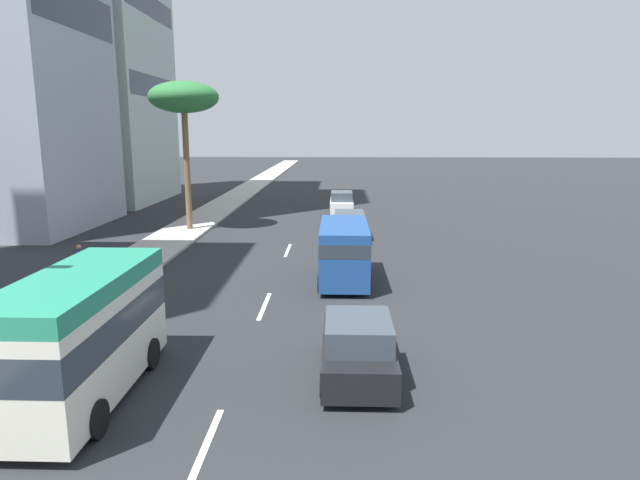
{
  "coord_description": "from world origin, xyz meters",
  "views": [
    {
      "loc": [
        -5.04,
        -2.71,
        6.44
      ],
      "look_at": [
        16.95,
        -2.0,
        2.04
      ],
      "focal_mm": 30.81,
      "sensor_mm": 36.0,
      "label": 1
    }
  ],
  "objects_px": {
    "palm_tree": "(184,99)",
    "minibus_fifth": "(82,332)",
    "car_lead": "(349,226)",
    "van_third": "(344,249)",
    "pedestrian_near_lamp": "(80,261)",
    "car_second": "(342,203)",
    "car_fourth": "(358,348)"
  },
  "relations": [
    {
      "from": "minibus_fifth",
      "to": "van_third",
      "type": "bearing_deg",
      "value": 149.22
    },
    {
      "from": "car_second",
      "to": "pedestrian_near_lamp",
      "type": "xyz_separation_m",
      "value": [
        -20.97,
        11.15,
        0.22
      ]
    },
    {
      "from": "van_third",
      "to": "palm_tree",
      "type": "height_order",
      "value": "palm_tree"
    },
    {
      "from": "car_second",
      "to": "palm_tree",
      "type": "xyz_separation_m",
      "value": [
        -8.14,
        9.95,
        7.54
      ]
    },
    {
      "from": "minibus_fifth",
      "to": "pedestrian_near_lamp",
      "type": "relative_size",
      "value": 3.77
    },
    {
      "from": "car_second",
      "to": "van_third",
      "type": "relative_size",
      "value": 0.82
    },
    {
      "from": "pedestrian_near_lamp",
      "to": "car_lead",
      "type": "bearing_deg",
      "value": 107.93
    },
    {
      "from": "car_lead",
      "to": "van_third",
      "type": "height_order",
      "value": "van_third"
    },
    {
      "from": "van_third",
      "to": "pedestrian_near_lamp",
      "type": "distance_m",
      "value": 11.16
    },
    {
      "from": "car_second",
      "to": "minibus_fifth",
      "type": "xyz_separation_m",
      "value": [
        -30.83,
        6.43,
        0.9
      ]
    },
    {
      "from": "palm_tree",
      "to": "minibus_fifth",
      "type": "bearing_deg",
      "value": -171.18
    },
    {
      "from": "car_lead",
      "to": "palm_tree",
      "type": "distance_m",
      "value": 13.01
    },
    {
      "from": "van_third",
      "to": "pedestrian_near_lamp",
      "type": "relative_size",
      "value": 3.27
    },
    {
      "from": "car_second",
      "to": "car_lead",
      "type": "bearing_deg",
      "value": -177.8
    },
    {
      "from": "car_fourth",
      "to": "minibus_fifth",
      "type": "distance_m",
      "value": 6.9
    },
    {
      "from": "van_third",
      "to": "minibus_fifth",
      "type": "xyz_separation_m",
      "value": [
        -10.76,
        6.41,
        0.26
      ]
    },
    {
      "from": "car_second",
      "to": "car_fourth",
      "type": "bearing_deg",
      "value": -179.51
    },
    {
      "from": "car_second",
      "to": "pedestrian_near_lamp",
      "type": "distance_m",
      "value": 23.75
    },
    {
      "from": "minibus_fifth",
      "to": "pedestrian_near_lamp",
      "type": "xyz_separation_m",
      "value": [
        9.86,
        4.71,
        -0.68
      ]
    },
    {
      "from": "car_lead",
      "to": "pedestrian_near_lamp",
      "type": "bearing_deg",
      "value": 132.75
    },
    {
      "from": "car_fourth",
      "to": "minibus_fifth",
      "type": "xyz_separation_m",
      "value": [
        -1.42,
        6.68,
        0.93
      ]
    },
    {
      "from": "palm_tree",
      "to": "car_second",
      "type": "bearing_deg",
      "value": -50.74
    },
    {
      "from": "minibus_fifth",
      "to": "car_fourth",
      "type": "bearing_deg",
      "value": 101.97
    },
    {
      "from": "car_second",
      "to": "car_fourth",
      "type": "distance_m",
      "value": 29.41
    },
    {
      "from": "pedestrian_near_lamp",
      "to": "van_third",
      "type": "bearing_deg",
      "value": 69.79
    },
    {
      "from": "car_second",
      "to": "van_third",
      "type": "bearing_deg",
      "value": 179.93
    },
    {
      "from": "car_lead",
      "to": "palm_tree",
      "type": "bearing_deg",
      "value": 78.21
    },
    {
      "from": "pedestrian_near_lamp",
      "to": "palm_tree",
      "type": "height_order",
      "value": "palm_tree"
    },
    {
      "from": "van_third",
      "to": "car_fourth",
      "type": "relative_size",
      "value": 1.27
    },
    {
      "from": "minibus_fifth",
      "to": "car_lead",
      "type": "bearing_deg",
      "value": 161.6
    },
    {
      "from": "minibus_fifth",
      "to": "palm_tree",
      "type": "bearing_deg",
      "value": -171.18
    },
    {
      "from": "car_second",
      "to": "car_fourth",
      "type": "height_order",
      "value": "car_second"
    }
  ]
}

